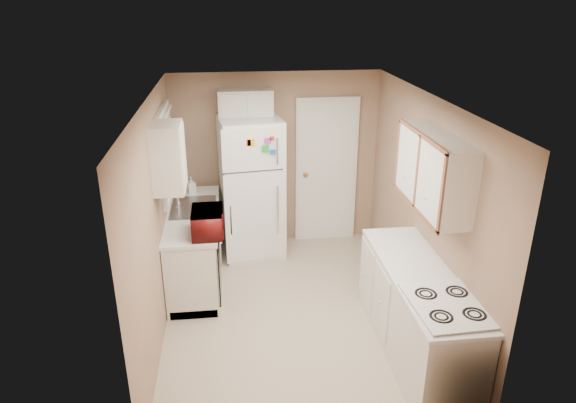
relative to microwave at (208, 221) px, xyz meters
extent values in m
plane|color=beige|center=(0.90, -0.29, -1.05)|extent=(3.80, 3.80, 0.00)
plane|color=white|center=(0.90, -0.29, 1.35)|extent=(3.80, 3.80, 0.00)
plane|color=#9E7E65|center=(-0.50, -0.29, 0.15)|extent=(3.80, 3.80, 0.00)
plane|color=#9E7E65|center=(2.30, -0.29, 0.15)|extent=(3.80, 3.80, 0.00)
plane|color=#9E7E65|center=(0.90, 1.61, 0.15)|extent=(2.80, 2.80, 0.00)
plane|color=#9E7E65|center=(0.90, -2.19, 0.15)|extent=(2.80, 2.80, 0.00)
cube|color=silver|center=(-0.20, 0.61, -0.60)|extent=(0.60, 1.80, 0.90)
cube|color=black|center=(0.09, 0.01, -0.56)|extent=(0.03, 0.58, 0.72)
cube|color=gray|center=(-0.20, 0.76, -0.19)|extent=(0.54, 0.74, 0.16)
imported|color=maroon|center=(0.00, 0.00, 0.00)|extent=(0.50, 0.28, 0.33)
imported|color=silver|center=(-0.25, 1.28, -0.05)|extent=(0.13, 0.13, 0.22)
cube|color=silver|center=(-0.46, 0.76, 0.55)|extent=(0.10, 0.98, 1.08)
cube|color=silver|center=(-0.35, -0.07, 0.75)|extent=(0.30, 0.45, 0.70)
cube|color=white|center=(0.54, 1.27, -0.11)|extent=(0.86, 0.84, 1.88)
cube|color=silver|center=(0.50, 1.46, 0.95)|extent=(0.70, 0.30, 0.40)
cube|color=white|center=(1.60, 1.57, -0.03)|extent=(0.86, 0.06, 2.08)
cube|color=silver|center=(2.00, -1.09, -0.60)|extent=(0.60, 2.00, 0.90)
cube|color=white|center=(2.04, -1.65, -0.58)|extent=(0.65, 0.79, 0.93)
cube|color=silver|center=(2.15, -0.79, 0.75)|extent=(0.30, 1.20, 0.70)
camera|label=1|loc=(0.27, -5.12, 2.29)|focal=32.00mm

